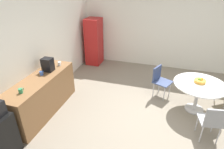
{
  "coord_description": "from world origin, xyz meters",
  "views": [
    {
      "loc": [
        -3.6,
        0.01,
        2.93
      ],
      "look_at": [
        0.05,
        1.11,
        0.95
      ],
      "focal_mm": 30.66,
      "sensor_mm": 36.0,
      "label": 1
    }
  ],
  "objects": [
    {
      "name": "wall_side_right",
      "position": [
        3.0,
        0.0,
        1.3
      ],
      "size": [
        0.1,
        6.0,
        2.6
      ],
      "primitive_type": "cube",
      "color": "white",
      "rests_on": "ground_plane"
    },
    {
      "name": "chair_gray",
      "position": [
        -0.39,
        -0.99,
        0.52
      ],
      "size": [
        0.48,
        0.48,
        0.83
      ],
      "color": "silver",
      "rests_on": "ground_plane"
    },
    {
      "name": "locker_cabinet",
      "position": [
        2.55,
        2.55,
        0.82
      ],
      "size": [
        0.6,
        0.5,
        1.64
      ],
      "primitive_type": "cube",
      "color": "#B21E1E",
      "rests_on": "ground_plane"
    },
    {
      "name": "counter_block",
      "position": [
        -0.51,
        2.65,
        0.45
      ],
      "size": [
        2.02,
        0.6,
        0.9
      ],
      "primitive_type": "cube",
      "color": "brown",
      "rests_on": "ground_plane"
    },
    {
      "name": "chair_navy",
      "position": [
        1.01,
        0.09,
        0.52
      ],
      "size": [
        0.55,
        0.55,
        0.83
      ],
      "color": "silver",
      "rests_on": "ground_plane"
    },
    {
      "name": "fruit_bowl",
      "position": [
        0.66,
        -0.82,
        0.77
      ],
      "size": [
        0.26,
        0.26,
        0.11
      ],
      "color": "gold",
      "rests_on": "round_table"
    },
    {
      "name": "mug_white",
      "position": [
        -0.35,
        2.68,
        0.95
      ],
      "size": [
        0.13,
        0.08,
        0.09
      ],
      "color": "#3F66BF",
      "rests_on": "counter_block"
    },
    {
      "name": "ground_plane",
      "position": [
        0.0,
        0.0,
        0.0
      ],
      "size": [
        6.0,
        6.0,
        0.0
      ],
      "primitive_type": "plane",
      "color": "gray"
    },
    {
      "name": "mug_red",
      "position": [
        -1.12,
        2.6,
        0.95
      ],
      "size": [
        0.13,
        0.08,
        0.09
      ],
      "color": "#338C59",
      "rests_on": "counter_block"
    },
    {
      "name": "mug_green",
      "position": [
        0.24,
        2.56,
        0.95
      ],
      "size": [
        0.13,
        0.08,
        0.09
      ],
      "color": "white",
      "rests_on": "counter_block"
    },
    {
      "name": "round_table",
      "position": [
        0.6,
        -0.82,
        0.61
      ],
      "size": [
        1.17,
        1.17,
        0.73
      ],
      "color": "silver",
      "rests_on": "ground_plane"
    },
    {
      "name": "coffee_maker",
      "position": [
        -0.11,
        2.65,
        1.06
      ],
      "size": [
        0.2,
        0.24,
        0.32
      ],
      "primitive_type": "cube",
      "color": "black",
      "rests_on": "counter_block"
    },
    {
      "name": "wall_back",
      "position": [
        0.0,
        3.0,
        1.3
      ],
      "size": [
        6.0,
        0.1,
        2.6
      ],
      "primitive_type": "cube",
      "color": "white",
      "rests_on": "ground_plane"
    }
  ]
}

